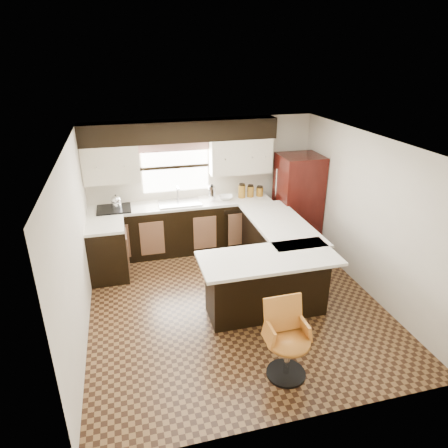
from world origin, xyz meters
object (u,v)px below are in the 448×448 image
object	(u,v)px
peninsula_return	(266,285)
bar_chair	(288,342)
refrigerator	(298,201)
peninsula_long	(276,250)

from	to	relation	value
peninsula_return	bar_chair	world-z (taller)	bar_chair
peninsula_return	refrigerator	bearing A→B (deg)	56.10
peninsula_long	refrigerator	world-z (taller)	refrigerator
peninsula_return	bar_chair	bearing A→B (deg)	-98.77
peninsula_return	peninsula_long	bearing A→B (deg)	61.70
peninsula_long	bar_chair	bearing A→B (deg)	-107.97
peninsula_long	bar_chair	size ratio (longest dim) A/B	2.07
peninsula_return	refrigerator	xyz separation A→B (m)	(1.33, 1.98, 0.43)
peninsula_long	peninsula_return	distance (m)	1.11
peninsula_return	refrigerator	size ratio (longest dim) A/B	0.94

